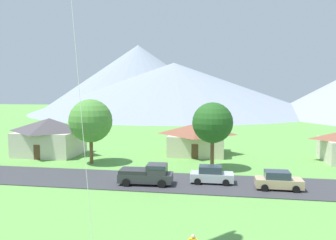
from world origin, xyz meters
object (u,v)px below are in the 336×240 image
(tree_left_of_center, at_px, (213,123))
(tree_center, at_px, (91,121))
(house_leftmost, at_px, (197,138))
(parked_car_silver_mid_west, at_px, (211,175))
(parked_car_tan_mid_east, at_px, (278,181))
(house_right_center, at_px, (50,136))
(pickup_truck_charcoal_west_side, at_px, (147,174))

(tree_left_of_center, distance_m, tree_center, 15.10)
(house_leftmost, distance_m, tree_left_of_center, 10.04)
(tree_left_of_center, distance_m, parked_car_silver_mid_west, 7.52)
(tree_center, distance_m, parked_car_tan_mid_east, 23.14)
(tree_left_of_center, height_order, parked_car_silver_mid_west, tree_left_of_center)
(house_leftmost, xyz_separation_m, parked_car_tan_mid_east, (8.73, -16.28, -1.44))
(house_right_center, distance_m, pickup_truck_charcoal_west_side, 21.13)
(parked_car_tan_mid_east, bearing_deg, parked_car_silver_mid_west, 169.96)
(tree_left_of_center, relative_size, pickup_truck_charcoal_west_side, 1.48)
(tree_center, relative_size, parked_car_tan_mid_east, 1.92)
(parked_car_silver_mid_west, xyz_separation_m, pickup_truck_charcoal_west_side, (-6.14, -1.50, 0.19))
(house_right_center, bearing_deg, tree_center, -28.01)
(house_leftmost, xyz_separation_m, tree_left_of_center, (2.47, -9.21, 3.13))
(tree_center, distance_m, parked_car_silver_mid_west, 17.17)
(house_right_center, bearing_deg, parked_car_tan_mid_east, -22.12)
(tree_left_of_center, bearing_deg, tree_center, 177.68)
(tree_center, height_order, pickup_truck_charcoal_west_side, tree_center)
(house_leftmost, relative_size, pickup_truck_charcoal_west_side, 1.57)
(parked_car_silver_mid_west, bearing_deg, pickup_truck_charcoal_west_side, -166.30)
(tree_left_of_center, distance_m, parked_car_tan_mid_east, 10.49)
(parked_car_silver_mid_west, height_order, pickup_truck_charcoal_west_side, pickup_truck_charcoal_west_side)
(house_right_center, distance_m, tree_center, 9.45)
(house_right_center, distance_m, parked_car_silver_mid_west, 25.68)
(parked_car_tan_mid_east, bearing_deg, tree_center, 160.23)
(parked_car_tan_mid_east, bearing_deg, tree_left_of_center, 131.57)
(parked_car_silver_mid_west, xyz_separation_m, parked_car_tan_mid_east, (6.15, -1.09, 0.00))
(tree_left_of_center, xyz_separation_m, pickup_truck_charcoal_west_side, (-6.03, -7.47, -4.38))
(house_leftmost, distance_m, tree_center, 15.59)
(tree_center, bearing_deg, pickup_truck_charcoal_west_side, -41.74)
(house_leftmost, relative_size, tree_left_of_center, 1.06)
(tree_left_of_center, height_order, pickup_truck_charcoal_west_side, tree_left_of_center)
(parked_car_silver_mid_west, distance_m, parked_car_tan_mid_east, 6.25)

